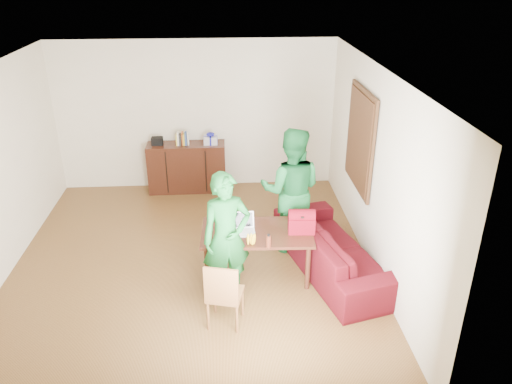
{
  "coord_description": "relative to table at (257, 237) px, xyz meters",
  "views": [
    {
      "loc": [
        0.5,
        -6.03,
        3.93
      ],
      "look_at": [
        0.89,
        -0.14,
        1.16
      ],
      "focal_mm": 35.0,
      "sensor_mm": 36.0,
      "label": 1
    }
  ],
  "objects": [
    {
      "name": "sofa",
      "position": [
        1.06,
        0.07,
        -0.27
      ],
      "size": [
        1.46,
        2.44,
        0.67
      ],
      "primitive_type": "imported",
      "rotation": [
        0.0,
        0.0,
        1.84
      ],
      "color": "#3E080E",
      "rests_on": "ground"
    },
    {
      "name": "person_far",
      "position": [
        0.54,
        0.71,
        0.33
      ],
      "size": [
        1.02,
        0.86,
        1.86
      ],
      "primitive_type": "imported",
      "rotation": [
        0.0,
        0.0,
        2.95
      ],
      "color": "#16632C",
      "rests_on": "ground"
    },
    {
      "name": "laptop",
      "position": [
        -0.19,
        -0.03,
        0.13
      ],
      "size": [
        0.33,
        0.24,
        0.23
      ],
      "rotation": [
        0.0,
        0.0,
        0.02
      ],
      "color": "white",
      "rests_on": "table"
    },
    {
      "name": "bananas",
      "position": [
        -0.09,
        -0.32,
        0.11
      ],
      "size": [
        0.18,
        0.14,
        0.06
      ],
      "primitive_type": null,
      "rotation": [
        0.0,
        0.0,
        -0.32
      ],
      "color": "gold",
      "rests_on": "table"
    },
    {
      "name": "room",
      "position": [
        -0.88,
        0.47,
        0.71
      ],
      "size": [
        5.2,
        5.7,
        2.9
      ],
      "color": "#422710",
      "rests_on": "ground"
    },
    {
      "name": "red_bag",
      "position": [
        0.58,
        -0.05,
        0.21
      ],
      "size": [
        0.36,
        0.22,
        0.25
      ],
      "primitive_type": "cube",
      "rotation": [
        0.0,
        0.0,
        -0.07
      ],
      "color": "maroon",
      "rests_on": "table"
    },
    {
      "name": "bottle",
      "position": [
        0.11,
        -0.4,
        0.17
      ],
      "size": [
        0.06,
        0.06,
        0.18
      ],
      "primitive_type": "cylinder",
      "rotation": [
        0.0,
        0.0,
        -0.05
      ],
      "color": "#542113",
      "rests_on": "table"
    },
    {
      "name": "chair",
      "position": [
        -0.44,
        -0.97,
        -0.35
      ],
      "size": [
        0.47,
        0.46,
        0.87
      ],
      "rotation": [
        0.0,
        0.0,
        -0.24
      ],
      "color": "brown",
      "rests_on": "ground"
    },
    {
      "name": "table",
      "position": [
        0.0,
        0.0,
        0.0
      ],
      "size": [
        1.48,
        0.87,
        0.68
      ],
      "rotation": [
        0.0,
        0.0,
        -0.04
      ],
      "color": "black",
      "rests_on": "ground"
    },
    {
      "name": "person_near",
      "position": [
        -0.4,
        -0.41,
        0.24
      ],
      "size": [
        0.7,
        0.56,
        1.68
      ],
      "primitive_type": "imported",
      "rotation": [
        0.0,
        0.0,
        0.28
      ],
      "color": "#166325",
      "rests_on": "ground"
    }
  ]
}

